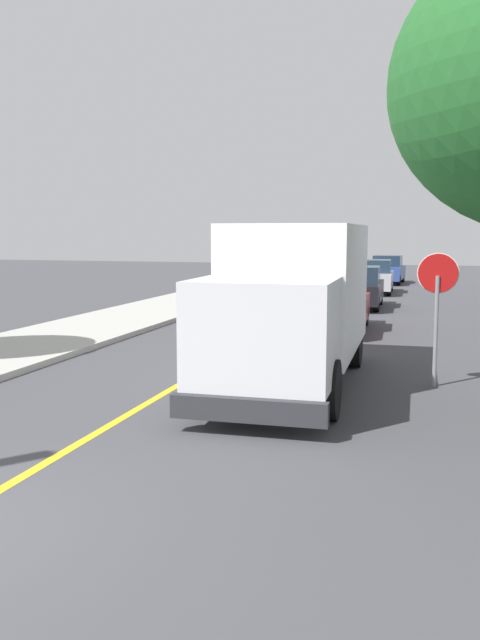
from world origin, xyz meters
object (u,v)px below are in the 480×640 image
(box_truck, at_px, (294,296))
(parked_car_near, at_px, (337,305))
(parked_car_far, at_px, (374,277))
(parked_car_furthest, at_px, (387,270))
(stop_sign, at_px, (437,293))
(parked_car_mid, at_px, (359,288))

(box_truck, distance_m, parked_car_near, 7.65)
(parked_car_near, distance_m, parked_car_far, 13.66)
(parked_car_near, height_order, parked_car_furthest, same)
(stop_sign, bearing_deg, parked_car_mid, 102.34)
(box_truck, relative_size, parked_car_near, 1.62)
(parked_car_mid, height_order, stop_sign, stop_sign)
(box_truck, height_order, stop_sign, box_truck)
(parked_car_near, height_order, stop_sign, stop_sign)
(stop_sign, bearing_deg, parked_car_far, 98.33)
(parked_car_near, xyz_separation_m, parked_car_far, (-0.08, 13.66, 0.00))
(parked_car_near, relative_size, parked_car_mid, 1.01)
(box_truck, distance_m, parked_car_furthest, 28.03)
(parked_car_far, xyz_separation_m, stop_sign, (3.04, -20.77, 1.06))
(box_truck, height_order, parked_car_furthest, box_truck)
(parked_car_furthest, bearing_deg, stop_sign, -84.07)
(parked_car_near, bearing_deg, parked_car_mid, 90.62)
(box_truck, bearing_deg, parked_car_far, 90.77)
(parked_car_near, distance_m, parked_car_mid, 6.76)
(parked_car_far, bearing_deg, parked_car_mid, -89.97)
(box_truck, distance_m, parked_car_mid, 14.39)
(parked_car_far, relative_size, parked_car_furthest, 1.00)
(parked_car_near, bearing_deg, parked_car_far, 90.33)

